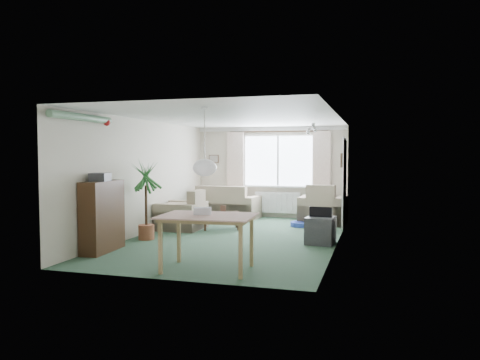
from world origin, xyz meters
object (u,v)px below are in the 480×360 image
(houseplant, at_px, (146,200))
(pet_bed, at_px, (301,224))
(sofa, at_px, (226,202))
(coffee_table, at_px, (221,221))
(armchair_corner, at_px, (323,204))
(dining_table, at_px, (208,243))
(bookshelf, at_px, (102,216))
(tv_cube, at_px, (321,230))
(armchair_left, at_px, (181,210))

(houseplant, height_order, pet_bed, houseplant)
(sofa, bearing_deg, coffee_table, 107.70)
(coffee_table, distance_m, houseplant, 1.99)
(armchair_corner, xyz_separation_m, dining_table, (-1.12, -5.03, -0.09))
(armchair_corner, distance_m, pet_bed, 0.83)
(sofa, xyz_separation_m, dining_table, (1.45, -5.35, -0.04))
(armchair_corner, distance_m, dining_table, 5.15)
(armchair_corner, bearing_deg, houseplant, 47.13)
(bookshelf, bearing_deg, coffee_table, 63.96)
(houseplant, distance_m, tv_cube, 3.43)
(armchair_left, distance_m, pet_bed, 2.80)
(sofa, bearing_deg, armchair_corner, 175.90)
(sofa, relative_size, armchair_left, 1.75)
(houseplant, relative_size, tv_cube, 2.81)
(sofa, distance_m, coffee_table, 1.86)
(armchair_left, relative_size, houseplant, 0.63)
(armchair_left, height_order, pet_bed, armchair_left)
(bookshelf, xyz_separation_m, tv_cube, (3.54, 1.75, -0.36))
(houseplant, height_order, tv_cube, houseplant)
(armchair_left, bearing_deg, coffee_table, 105.78)
(bookshelf, bearing_deg, houseplant, 78.19)
(houseplant, height_order, dining_table, houseplant)
(armchair_corner, relative_size, dining_table, 0.86)
(sofa, distance_m, armchair_left, 2.06)
(coffee_table, height_order, pet_bed, coffee_table)
(sofa, relative_size, pet_bed, 3.36)
(dining_table, bearing_deg, coffee_table, 105.46)
(armchair_left, bearing_deg, bookshelf, -6.62)
(coffee_table, bearing_deg, armchair_left, -165.01)
(armchair_left, xyz_separation_m, coffee_table, (0.87, 0.23, -0.25))
(tv_cube, bearing_deg, dining_table, -113.63)
(coffee_table, bearing_deg, tv_cube, -25.07)
(pet_bed, bearing_deg, armchair_left, -156.04)
(armchair_corner, bearing_deg, tv_cube, 97.66)
(armchair_corner, distance_m, coffee_table, 2.58)
(houseplant, relative_size, dining_table, 1.25)
(armchair_left, relative_size, dining_table, 0.78)
(sofa, height_order, bookshelf, bookshelf)
(bookshelf, distance_m, houseplant, 1.26)
(armchair_corner, relative_size, bookshelf, 0.88)
(armchair_left, distance_m, dining_table, 3.81)
(coffee_table, distance_m, dining_table, 3.70)
(sofa, relative_size, coffee_table, 2.07)
(houseplant, distance_m, pet_bed, 3.75)
(sofa, xyz_separation_m, armchair_corner, (2.58, -0.32, 0.05))
(armchair_corner, height_order, armchair_left, armchair_corner)
(houseplant, bearing_deg, armchair_left, 83.79)
(coffee_table, xyz_separation_m, dining_table, (0.99, -3.56, 0.20))
(dining_table, height_order, tv_cube, dining_table)
(bookshelf, height_order, pet_bed, bookshelf)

